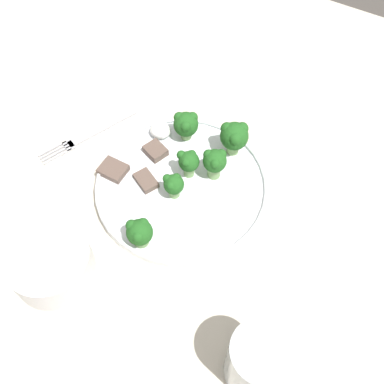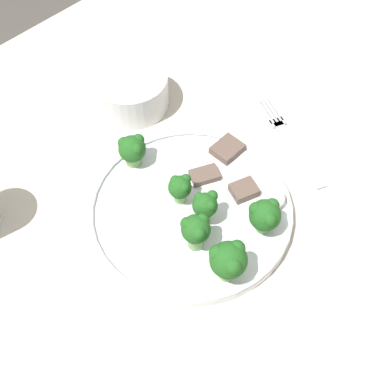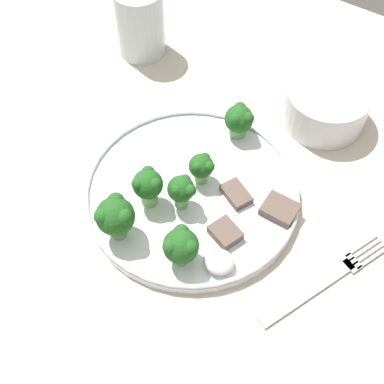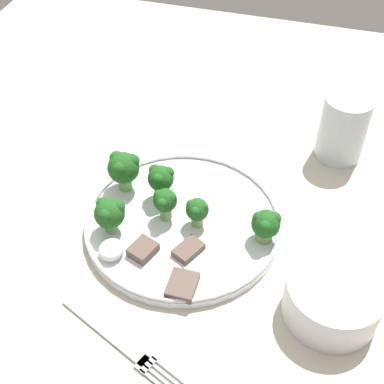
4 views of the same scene
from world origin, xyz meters
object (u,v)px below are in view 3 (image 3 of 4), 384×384
(cream_bowl, at_px, (325,107))
(drinking_glass, at_px, (140,25))
(dinner_plate, at_px, (192,192))
(fork, at_px, (324,281))

(cream_bowl, relative_size, drinking_glass, 1.08)
(cream_bowl, distance_m, drinking_glass, 0.31)
(drinking_glass, bearing_deg, dinner_plate, -41.55)
(fork, xyz_separation_m, cream_bowl, (-0.11, 0.24, 0.03))
(dinner_plate, bearing_deg, cream_bowl, 68.37)
(dinner_plate, distance_m, fork, 0.20)
(fork, bearing_deg, cream_bowl, 115.62)
(cream_bowl, bearing_deg, drinking_glass, -176.45)
(dinner_plate, bearing_deg, fork, -5.31)
(dinner_plate, distance_m, cream_bowl, 0.23)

